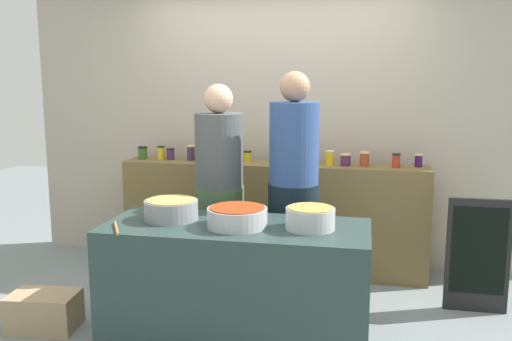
# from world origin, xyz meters

# --- Properties ---
(ground) EXTENTS (12.00, 12.00, 0.00)m
(ground) POSITION_xyz_m (0.00, 0.00, 0.00)
(ground) COLOR gray
(storefront_wall) EXTENTS (4.80, 0.12, 3.00)m
(storefront_wall) POSITION_xyz_m (0.00, 1.45, 1.50)
(storefront_wall) COLOR #B6A797
(storefront_wall) RESTS_ON ground
(display_shelf) EXTENTS (2.70, 0.36, 0.99)m
(display_shelf) POSITION_xyz_m (0.00, 1.10, 0.49)
(display_shelf) COLOR brown
(display_shelf) RESTS_ON ground
(prep_table) EXTENTS (1.70, 0.70, 0.80)m
(prep_table) POSITION_xyz_m (0.00, -0.30, 0.40)
(prep_table) COLOR #293D3A
(prep_table) RESTS_ON ground
(preserve_jar_0) EXTENTS (0.09, 0.09, 0.12)m
(preserve_jar_0) POSITION_xyz_m (-1.23, 1.12, 1.05)
(preserve_jar_0) COLOR #375A21
(preserve_jar_0) RESTS_ON display_shelf
(preserve_jar_1) EXTENTS (0.07, 0.07, 0.12)m
(preserve_jar_1) POSITION_xyz_m (-1.07, 1.16, 1.05)
(preserve_jar_1) COLOR yellow
(preserve_jar_1) RESTS_ON display_shelf
(preserve_jar_2) EXTENTS (0.08, 0.08, 0.11)m
(preserve_jar_2) POSITION_xyz_m (-0.96, 1.13, 1.04)
(preserve_jar_2) COLOR #422752
(preserve_jar_2) RESTS_ON display_shelf
(preserve_jar_3) EXTENTS (0.07, 0.07, 0.14)m
(preserve_jar_3) POSITION_xyz_m (-0.77, 1.13, 1.06)
(preserve_jar_3) COLOR #3D294D
(preserve_jar_3) RESTS_ON display_shelf
(preserve_jar_4) EXTENTS (0.07, 0.07, 0.11)m
(preserve_jar_4) POSITION_xyz_m (-0.66, 1.05, 1.05)
(preserve_jar_4) COLOR #914D0D
(preserve_jar_4) RESTS_ON display_shelf
(preserve_jar_5) EXTENTS (0.09, 0.09, 0.14)m
(preserve_jar_5) POSITION_xyz_m (-0.47, 1.03, 1.06)
(preserve_jar_5) COLOR #CC710C
(preserve_jar_5) RESTS_ON display_shelf
(preserve_jar_6) EXTENTS (0.09, 0.09, 0.12)m
(preserve_jar_6) POSITION_xyz_m (-0.36, 1.14, 1.05)
(preserve_jar_6) COLOR #295D3B
(preserve_jar_6) RESTS_ON display_shelf
(preserve_jar_7) EXTENTS (0.07, 0.07, 0.10)m
(preserve_jar_7) POSITION_xyz_m (-0.24, 1.15, 1.04)
(preserve_jar_7) COLOR gold
(preserve_jar_7) RESTS_ON display_shelf
(preserve_jar_8) EXTENTS (0.07, 0.07, 0.12)m
(preserve_jar_8) POSITION_xyz_m (0.06, 1.15, 1.05)
(preserve_jar_8) COLOR #214836
(preserve_jar_8) RESTS_ON display_shelf
(preserve_jar_9) EXTENTS (0.09, 0.09, 0.15)m
(preserve_jar_9) POSITION_xyz_m (0.20, 1.08, 1.06)
(preserve_jar_9) COLOR #245F36
(preserve_jar_9) RESTS_ON display_shelf
(preserve_jar_10) EXTENTS (0.09, 0.09, 0.15)m
(preserve_jar_10) POSITION_xyz_m (0.33, 1.12, 1.06)
(preserve_jar_10) COLOR orange
(preserve_jar_10) RESTS_ON display_shelf
(preserve_jar_11) EXTENTS (0.08, 0.08, 0.13)m
(preserve_jar_11) POSITION_xyz_m (0.50, 1.10, 1.05)
(preserve_jar_11) COLOR gold
(preserve_jar_11) RESTS_ON display_shelf
(preserve_jar_12) EXTENTS (0.09, 0.09, 0.10)m
(preserve_jar_12) POSITION_xyz_m (0.63, 1.09, 1.04)
(preserve_jar_12) COLOR #50234D
(preserve_jar_12) RESTS_ON display_shelf
(preserve_jar_13) EXTENTS (0.08, 0.08, 0.13)m
(preserve_jar_13) POSITION_xyz_m (0.79, 1.09, 1.05)
(preserve_jar_13) COLOR #A63B1D
(preserve_jar_13) RESTS_ON display_shelf
(preserve_jar_14) EXTENTS (0.07, 0.07, 0.12)m
(preserve_jar_14) POSITION_xyz_m (1.06, 1.09, 1.05)
(preserve_jar_14) COLOR #B9331D
(preserve_jar_14) RESTS_ON display_shelf
(preserve_jar_15) EXTENTS (0.07, 0.07, 0.11)m
(preserve_jar_15) POSITION_xyz_m (1.24, 1.15, 1.05)
(preserve_jar_15) COLOR #3D114D
(preserve_jar_15) RESTS_ON display_shelf
(cooking_pot_left) EXTENTS (0.36, 0.36, 0.13)m
(cooking_pot_left) POSITION_xyz_m (-0.45, -0.25, 0.87)
(cooking_pot_left) COLOR gray
(cooking_pot_left) RESTS_ON prep_table
(cooking_pot_center) EXTENTS (0.38, 0.38, 0.13)m
(cooking_pot_center) POSITION_xyz_m (0.02, -0.34, 0.87)
(cooking_pot_center) COLOR #B7B7BC
(cooking_pot_center) RESTS_ON prep_table
(cooking_pot_right) EXTENTS (0.31, 0.31, 0.14)m
(cooking_pot_right) POSITION_xyz_m (0.48, -0.30, 0.87)
(cooking_pot_right) COLOR #B7B7BC
(cooking_pot_right) RESTS_ON prep_table
(wooden_spoon) EXTENTS (0.15, 0.26, 0.02)m
(wooden_spoon) POSITION_xyz_m (-0.70, -0.55, 0.81)
(wooden_spoon) COLOR #9E703D
(wooden_spoon) RESTS_ON prep_table
(cook_with_tongs) EXTENTS (0.38, 0.38, 1.69)m
(cook_with_tongs) POSITION_xyz_m (-0.29, 0.37, 0.76)
(cook_with_tongs) COLOR #46623E
(cook_with_tongs) RESTS_ON ground
(cook_in_cap) EXTENTS (0.37, 0.37, 1.78)m
(cook_in_cap) POSITION_xyz_m (0.29, 0.31, 0.81)
(cook_in_cap) COLOR black
(cook_in_cap) RESTS_ON ground
(bread_crate) EXTENTS (0.49, 0.34, 0.26)m
(bread_crate) POSITION_xyz_m (-1.37, -0.37, 0.13)
(bread_crate) COLOR tan
(bread_crate) RESTS_ON ground
(chalkboard_sign) EXTENTS (0.45, 0.05, 0.87)m
(chalkboard_sign) POSITION_xyz_m (1.64, 0.53, 0.44)
(chalkboard_sign) COLOR black
(chalkboard_sign) RESTS_ON ground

